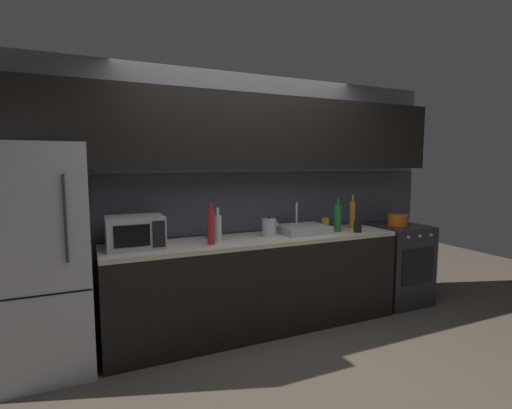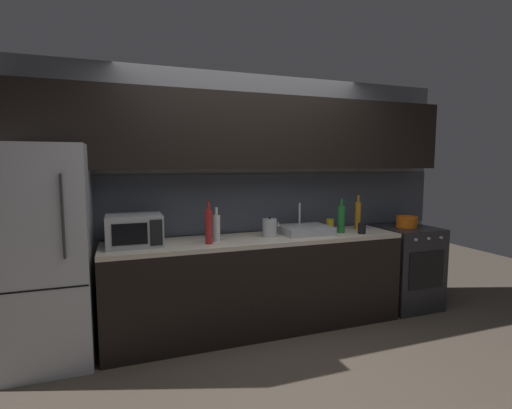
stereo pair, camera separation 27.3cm
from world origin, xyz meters
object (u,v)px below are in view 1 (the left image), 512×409
wine_bottle_amber (352,214)px  mug_dark (358,227)px  refrigerator (43,260)px  wine_bottle_red (211,227)px  kettle (269,227)px  wine_bottle_clear (218,228)px  wine_bottle_green (338,218)px  mug_blue (210,233)px  microwave (135,232)px  cooking_pot (398,220)px  mug_yellow (325,223)px  oven_range (397,264)px

wine_bottle_amber → mug_dark: bearing=-115.3°
mug_dark → refrigerator: bearing=176.8°
wine_bottle_amber → wine_bottle_red: bearing=-174.0°
refrigerator → kettle: size_ratio=9.01×
wine_bottle_clear → mug_dark: bearing=-4.7°
refrigerator → wine_bottle_amber: refrigerator is taller
wine_bottle_green → refrigerator: bearing=179.1°
mug_dark → kettle: bearing=169.0°
mug_blue → microwave: bearing=-167.5°
mug_dark → cooking_pot: (0.70, 0.16, 0.01)m
refrigerator → wine_bottle_clear: bearing=-1.6°
wine_bottle_amber → mug_yellow: size_ratio=3.50×
mug_blue → wine_bottle_red: bearing=-106.3°
wine_bottle_red → mug_dark: (1.55, -0.05, -0.10)m
microwave → wine_bottle_red: size_ratio=1.22×
wine_bottle_clear → mug_blue: 0.23m
refrigerator → wine_bottle_amber: 2.96m
cooking_pot → mug_yellow: bearing=165.7°
wine_bottle_clear → mug_blue: wine_bottle_clear is taller
oven_range → wine_bottle_red: (-2.27, -0.11, 0.61)m
mug_dark → wine_bottle_amber: bearing=64.7°
oven_range → wine_bottle_red: 2.35m
microwave → mug_dark: 2.18m
oven_range → mug_yellow: size_ratio=8.59×
wine_bottle_green → mug_blue: 1.32m
oven_range → cooking_pot: bearing=173.7°
microwave → cooking_pot: bearing=-0.4°
refrigerator → kettle: refrigerator is taller
wine_bottle_green → mug_dark: wine_bottle_green is taller
refrigerator → kettle: bearing=0.7°
mug_dark → cooking_pot: cooking_pot is taller
wine_bottle_red → mug_blue: (0.08, 0.28, -0.11)m
refrigerator → wine_bottle_red: (1.30, -0.11, 0.18)m
wine_bottle_green → mug_dark: size_ratio=3.23×
oven_range → microwave: bearing=179.6°
wine_bottle_red → kettle: bearing=12.0°
wine_bottle_amber → cooking_pot: wine_bottle_amber is taller
microwave → cooking_pot: size_ratio=2.02×
kettle → mug_blue: size_ratio=2.01×
mug_blue → mug_yellow: (1.33, 0.04, 0.00)m
wine_bottle_clear → mug_dark: size_ratio=2.89×
wine_bottle_green → wine_bottle_clear: (-1.30, 0.00, -0.02)m
mug_blue → oven_range: bearing=-4.6°
wine_bottle_clear → wine_bottle_red: 0.12m
cooking_pot → mug_dark: bearing=-167.3°
kettle → mug_blue: bearing=164.4°
wine_bottle_amber → cooking_pot: (0.59, -0.06, -0.09)m
oven_range → wine_bottle_green: bearing=-177.4°
kettle → mug_yellow: kettle is taller
wine_bottle_green → wine_bottle_red: 1.39m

